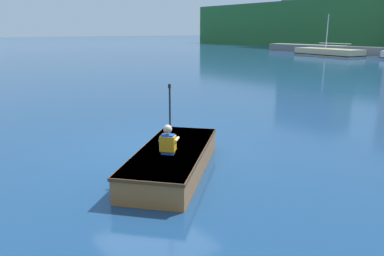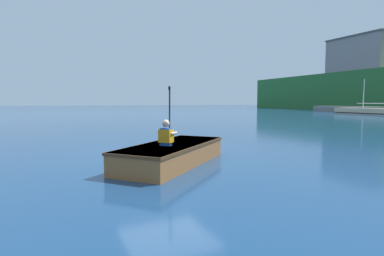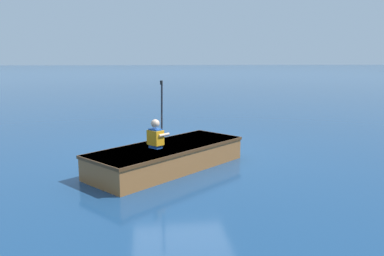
% 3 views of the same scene
% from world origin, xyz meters
% --- Properties ---
extents(ground_plane, '(300.00, 300.00, 0.00)m').
position_xyz_m(ground_plane, '(0.00, 0.00, 0.00)').
color(ground_plane, navy).
extents(waterfront_warehouse_left, '(11.90, 6.55, 14.40)m').
position_xyz_m(waterfront_warehouse_left, '(-31.76, 53.26, 7.21)').
color(waterfront_warehouse_left, gray).
rests_on(waterfront_warehouse_left, ground).
extents(moored_boat_dock_west_inner, '(8.03, 3.75, 4.49)m').
position_xyz_m(moored_boat_dock_west_inner, '(-16.90, 33.53, 0.36)').
color(moored_boat_dock_west_inner, '#CCB789').
rests_on(moored_boat_dock_west_inner, ground).
extents(rowboat_foreground, '(3.22, 3.45, 0.49)m').
position_xyz_m(rowboat_foreground, '(1.37, -0.36, 0.28)').
color(rowboat_foreground, '#935B2D').
rests_on(rowboat_foreground, ground).
extents(person_paddler, '(0.46, 0.46, 1.33)m').
position_xyz_m(person_paddler, '(1.62, -0.65, 0.76)').
color(person_paddler, '#1E4CA5').
rests_on(person_paddler, rowboat_foreground).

